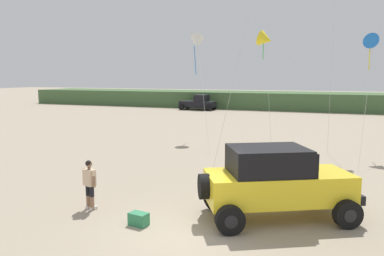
{
  "coord_description": "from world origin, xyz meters",
  "views": [
    {
      "loc": [
        3.93,
        -9.64,
        4.42
      ],
      "look_at": [
        -0.76,
        2.45,
        2.67
      ],
      "focal_mm": 36.28,
      "sensor_mm": 36.0,
      "label": 1
    }
  ],
  "objects_px": {
    "cooler_box": "(139,219)",
    "kite_orange_streamer": "(266,40)",
    "kite_black_sled": "(373,43)",
    "kite_green_box": "(197,42)",
    "jeep": "(276,181)",
    "distant_pickup": "(199,103)",
    "person_watching": "(90,182)"
  },
  "relations": [
    {
      "from": "person_watching",
      "to": "distant_pickup",
      "type": "height_order",
      "value": "distant_pickup"
    },
    {
      "from": "cooler_box",
      "to": "distant_pickup",
      "type": "distance_m",
      "value": 39.39
    },
    {
      "from": "distant_pickup",
      "to": "kite_orange_streamer",
      "type": "height_order",
      "value": "kite_orange_streamer"
    },
    {
      "from": "jeep",
      "to": "kite_green_box",
      "type": "distance_m",
      "value": 16.84
    },
    {
      "from": "distant_pickup",
      "to": "kite_black_sled",
      "type": "distance_m",
      "value": 30.34
    },
    {
      "from": "kite_green_box",
      "to": "kite_black_sled",
      "type": "height_order",
      "value": "kite_green_box"
    },
    {
      "from": "person_watching",
      "to": "kite_black_sled",
      "type": "xyz_separation_m",
      "value": [
        9.11,
        13.72,
        5.3
      ]
    },
    {
      "from": "person_watching",
      "to": "kite_orange_streamer",
      "type": "bearing_deg",
      "value": 80.36
    },
    {
      "from": "distant_pickup",
      "to": "cooler_box",
      "type": "bearing_deg",
      "value": -72.36
    },
    {
      "from": "person_watching",
      "to": "distant_pickup",
      "type": "bearing_deg",
      "value": 104.81
    },
    {
      "from": "person_watching",
      "to": "kite_green_box",
      "type": "distance_m",
      "value": 16.44
    },
    {
      "from": "person_watching",
      "to": "kite_black_sled",
      "type": "bearing_deg",
      "value": 56.42
    },
    {
      "from": "kite_orange_streamer",
      "to": "cooler_box",
      "type": "bearing_deg",
      "value": -91.82
    },
    {
      "from": "cooler_box",
      "to": "kite_orange_streamer",
      "type": "distance_m",
      "value": 17.88
    },
    {
      "from": "kite_orange_streamer",
      "to": "distant_pickup",
      "type": "bearing_deg",
      "value": 120.77
    },
    {
      "from": "kite_black_sled",
      "to": "cooler_box",
      "type": "bearing_deg",
      "value": -115.75
    },
    {
      "from": "cooler_box",
      "to": "kite_orange_streamer",
      "type": "xyz_separation_m",
      "value": [
        0.53,
        16.6,
        6.62
      ]
    },
    {
      "from": "distant_pickup",
      "to": "kite_orange_streamer",
      "type": "xyz_separation_m",
      "value": [
        12.46,
        -20.93,
        5.87
      ]
    },
    {
      "from": "distant_pickup",
      "to": "kite_green_box",
      "type": "bearing_deg",
      "value": -70.06
    },
    {
      "from": "kite_black_sled",
      "to": "kite_orange_streamer",
      "type": "bearing_deg",
      "value": 160.78
    },
    {
      "from": "jeep",
      "to": "kite_orange_streamer",
      "type": "height_order",
      "value": "kite_orange_streamer"
    },
    {
      "from": "kite_orange_streamer",
      "to": "jeep",
      "type": "bearing_deg",
      "value": -77.72
    },
    {
      "from": "kite_black_sled",
      "to": "kite_green_box",
      "type": "bearing_deg",
      "value": 172.02
    },
    {
      "from": "distant_pickup",
      "to": "kite_green_box",
      "type": "distance_m",
      "value": 23.71
    },
    {
      "from": "distant_pickup",
      "to": "kite_black_sled",
      "type": "height_order",
      "value": "kite_black_sled"
    },
    {
      "from": "distant_pickup",
      "to": "kite_green_box",
      "type": "height_order",
      "value": "kite_green_box"
    },
    {
      "from": "distant_pickup",
      "to": "kite_black_sled",
      "type": "bearing_deg",
      "value": -50.84
    },
    {
      "from": "cooler_box",
      "to": "jeep",
      "type": "bearing_deg",
      "value": 38.37
    },
    {
      "from": "jeep",
      "to": "kite_black_sled",
      "type": "relative_size",
      "value": 0.74
    },
    {
      "from": "jeep",
      "to": "kite_black_sled",
      "type": "bearing_deg",
      "value": 75.31
    },
    {
      "from": "jeep",
      "to": "distant_pickup",
      "type": "bearing_deg",
      "value": 113.77
    },
    {
      "from": "kite_black_sled",
      "to": "distant_pickup",
      "type": "bearing_deg",
      "value": 129.16
    }
  ]
}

